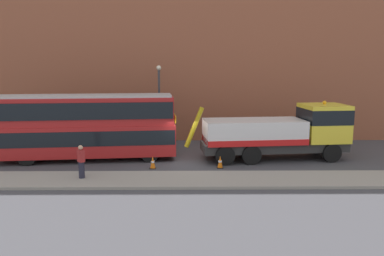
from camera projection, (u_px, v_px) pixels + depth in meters
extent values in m
plane|color=#424247|center=(188.00, 161.00, 23.92)|extent=(120.00, 120.00, 0.00)
cube|color=gray|center=(188.00, 180.00, 19.76)|extent=(60.00, 2.80, 0.15)
cube|color=#935138|center=(188.00, 37.00, 29.65)|extent=(60.00, 1.20, 16.00)
cube|color=#2D2D2D|center=(273.00, 146.00, 24.21)|extent=(9.18, 3.11, 0.55)
cube|color=yellow|center=(323.00, 123.00, 24.33)|extent=(2.85, 2.85, 2.30)
cube|color=black|center=(324.00, 116.00, 24.26)|extent=(2.88, 2.88, 0.90)
cube|color=silver|center=(254.00, 131.00, 23.91)|extent=(6.33, 3.21, 1.40)
cube|color=red|center=(253.00, 139.00, 24.00)|extent=(6.34, 3.26, 0.36)
cylinder|color=#B79914|center=(194.00, 127.00, 23.46)|extent=(1.26, 0.40, 2.52)
sphere|color=orange|center=(325.00, 103.00, 24.12)|extent=(0.24, 0.24, 0.24)
cylinder|color=black|center=(316.00, 145.00, 25.71)|extent=(1.19, 0.46, 1.16)
cylinder|color=black|center=(332.00, 153.00, 23.53)|extent=(1.19, 0.46, 1.16)
cylinder|color=black|center=(243.00, 147.00, 25.16)|extent=(1.19, 0.46, 1.16)
cylinder|color=black|center=(251.00, 155.00, 22.98)|extent=(1.19, 0.46, 1.16)
cylinder|color=black|center=(218.00, 148.00, 24.99)|extent=(1.19, 0.46, 1.16)
cylinder|color=black|center=(225.00, 156.00, 22.81)|extent=(1.19, 0.46, 1.16)
cube|color=#AD1E1E|center=(87.00, 139.00, 24.04)|extent=(11.20, 3.60, 1.90)
cube|color=#AD1E1E|center=(85.00, 111.00, 23.74)|extent=(10.97, 3.48, 1.70)
cube|color=black|center=(86.00, 135.00, 24.00)|extent=(11.09, 3.64, 0.90)
cube|color=black|center=(85.00, 109.00, 23.73)|extent=(10.87, 3.62, 1.00)
cube|color=#B2B2B2|center=(85.00, 96.00, 23.60)|extent=(10.74, 3.36, 0.12)
cube|color=yellow|center=(175.00, 118.00, 24.44)|extent=(0.21, 1.50, 0.44)
cylinder|color=black|center=(150.00, 146.00, 25.65)|extent=(1.07, 0.40, 1.04)
cylinder|color=black|center=(150.00, 154.00, 23.53)|extent=(1.07, 0.40, 1.04)
cylinder|color=black|center=(37.00, 149.00, 24.86)|extent=(1.07, 0.40, 1.04)
cylinder|color=black|center=(27.00, 157.00, 22.74)|extent=(1.07, 0.40, 1.04)
cylinder|color=#232333|center=(82.00, 170.00, 19.76)|extent=(0.42, 0.42, 0.85)
cube|color=maroon|center=(81.00, 156.00, 19.64)|extent=(0.45, 0.47, 0.62)
sphere|color=tan|center=(81.00, 148.00, 19.57)|extent=(0.24, 0.24, 0.24)
cone|color=orange|center=(153.00, 162.00, 22.11)|extent=(0.32, 0.32, 0.72)
cylinder|color=white|center=(153.00, 162.00, 22.10)|extent=(0.21, 0.21, 0.10)
cube|color=black|center=(153.00, 168.00, 22.16)|extent=(0.36, 0.36, 0.04)
cone|color=orange|center=(220.00, 162.00, 22.22)|extent=(0.32, 0.32, 0.72)
cylinder|color=white|center=(220.00, 161.00, 22.21)|extent=(0.21, 0.21, 0.10)
cube|color=black|center=(220.00, 168.00, 22.27)|extent=(0.36, 0.36, 0.04)
cylinder|color=#38383D|center=(159.00, 108.00, 28.32)|extent=(0.16, 0.16, 5.50)
sphere|color=#EAE5C6|center=(159.00, 68.00, 27.85)|extent=(0.36, 0.36, 0.36)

